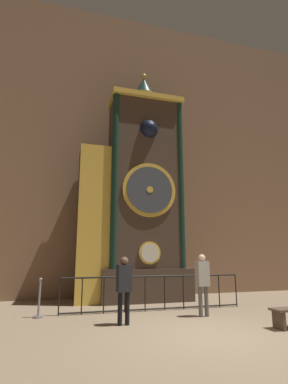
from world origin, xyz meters
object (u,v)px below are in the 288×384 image
object	(u,v)px
clock_tower	(135,197)
stanchion_post	(39,304)
visitor_near	(124,284)
visitor_far	(203,279)

from	to	relation	value
clock_tower	stanchion_post	world-z (taller)	clock_tower
clock_tower	visitor_near	distance (m)	4.76
clock_tower	visitor_near	xyz separation A→B (m)	(-1.20, -3.60, -2.87)
clock_tower	stanchion_post	xyz separation A→B (m)	(-3.20, -2.12, -3.49)
visitor_near	stanchion_post	bearing A→B (deg)	135.34
stanchion_post	clock_tower	bearing A→B (deg)	33.45
visitor_near	visitor_far	distance (m)	2.34
stanchion_post	visitor_near	bearing A→B (deg)	-36.68
stanchion_post	visitor_far	bearing A→B (deg)	-14.42
visitor_far	stanchion_post	world-z (taller)	visitor_far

